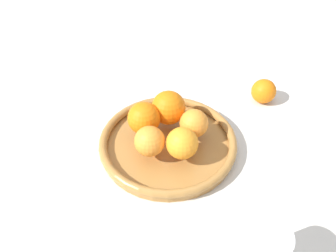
# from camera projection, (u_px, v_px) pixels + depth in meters

# --- Properties ---
(ground_plane) EXTENTS (4.00, 4.00, 0.00)m
(ground_plane) POSITION_uv_depth(u_px,v_px,m) (168.00, 147.00, 0.78)
(ground_plane) COLOR beige
(fruit_bowl) EXTENTS (0.32, 0.32, 0.03)m
(fruit_bowl) POSITION_uv_depth(u_px,v_px,m) (168.00, 142.00, 0.77)
(fruit_bowl) COLOR #A57238
(fruit_bowl) RESTS_ON ground_plane
(orange_pile) EXTENTS (0.19, 0.18, 0.08)m
(orange_pile) POSITION_uv_depth(u_px,v_px,m) (166.00, 124.00, 0.74)
(orange_pile) COLOR orange
(orange_pile) RESTS_ON fruit_bowl
(stray_orange) EXTENTS (0.07, 0.07, 0.07)m
(stray_orange) POSITION_uv_depth(u_px,v_px,m) (264.00, 91.00, 0.89)
(stray_orange) COLOR orange
(stray_orange) RESTS_ON ground_plane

